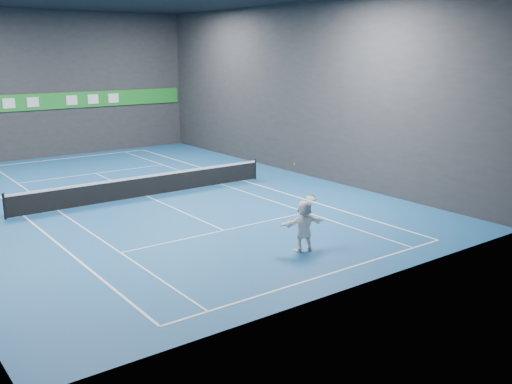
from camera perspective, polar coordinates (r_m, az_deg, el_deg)
ground at (r=26.78m, az=-10.80°, el=-0.44°), size 26.00×26.00×0.00m
wall_back at (r=38.18m, az=-19.84°, el=10.05°), size 18.00×0.10×9.00m
wall_front at (r=15.42m, az=10.24°, el=6.18°), size 18.00×0.10×9.00m
wall_right at (r=31.00m, az=4.16°, el=10.12°), size 0.10×26.00×9.00m
baseline_near at (r=17.34m, az=6.91°, el=-8.26°), size 10.98×0.08×0.01m
baseline_far at (r=37.64m, az=-18.78°, el=3.17°), size 10.98×0.08×0.01m
sideline_doubles_left at (r=25.00m, az=-22.17°, el=-2.26°), size 0.08×23.78×0.01m
sideline_doubles_right at (r=29.49m, az=-1.18°, el=1.13°), size 0.08×23.78×0.01m
sideline_singles_left at (r=25.35m, az=-19.17°, el=-1.79°), size 0.06×23.78×0.01m
sideline_singles_right at (r=28.74m, az=-3.42°, el=0.76°), size 0.06×23.78×0.01m
service_line_near at (r=21.40m, az=-3.23°, el=-3.85°), size 8.23×0.06×0.01m
service_line_far at (r=32.53m, az=-15.75°, el=1.81°), size 8.23×0.06×0.01m
center_service_line at (r=26.78m, az=-10.80°, el=-0.44°), size 0.06×12.80×0.01m
player at (r=19.04m, az=4.82°, el=-3.39°), size 1.69×0.86×1.74m
tennis_ball at (r=18.55m, az=3.88°, el=2.78°), size 0.06×0.06×0.06m
tennis_net at (r=26.66m, az=-10.85°, el=0.68°), size 12.50×0.10×1.07m
sponsor_banner at (r=38.19m, az=-19.69°, el=8.55°), size 17.64×0.11×1.00m
tennis_racket at (r=19.09m, az=5.63°, el=-0.78°), size 0.53×0.40×0.67m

